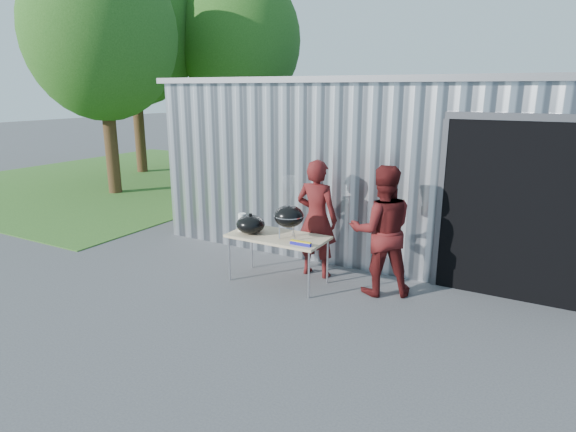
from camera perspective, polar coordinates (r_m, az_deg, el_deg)
The scene contains 14 objects.
ground at distance 7.05m, azimuth -3.23°, elevation -9.53°, with size 80.00×80.00×0.00m, color #414144.
building at distance 10.40m, azimuth 14.90°, elevation 6.81°, with size 8.20×6.20×3.10m.
grass_patch at distance 17.15m, azimuth -18.06°, elevation 4.40°, with size 10.00×12.00×0.02m, color #2D591E.
tree_left at distance 14.52m, azimuth -21.30°, elevation 19.52°, with size 4.01×4.01×6.64m.
tree_mid at distance 18.06m, azimuth -18.07°, elevation 20.52°, with size 4.54×4.54×7.52m.
tree_far at distance 17.59m, azimuth -5.73°, elevation 19.96°, with size 4.16×4.16×6.89m.
folding_table at distance 7.31m, azimuth -1.20°, elevation -2.63°, with size 1.50×0.75×0.75m.
kettle_grill at distance 7.05m, azimuth 0.10°, elevation 0.59°, with size 0.45×0.45×0.94m.
grill_lid at distance 7.40m, azimuth -4.45°, elevation -0.98°, with size 0.44×0.44×0.32m.
paper_towels at distance 7.54m, azimuth -5.44°, elevation -0.72°, with size 0.12×0.12×0.28m, color white.
white_tub at distance 7.72m, azimuth -4.03°, elevation -1.02°, with size 0.20×0.15×0.10m, color white.
foil_box at distance 6.84m, azimuth 1.51°, elevation -3.25°, with size 0.32×0.06×0.06m.
person_cook at distance 7.54m, azimuth 3.41°, elevation -0.32°, with size 0.68×0.45×1.87m, color #4E1212.
person_bystander at distance 6.99m, azimuth 11.04°, elevation -1.73°, with size 0.92×0.72×1.89m, color #4E1212.
Camera 1 is at (3.48, -5.40, 2.91)m, focal length 30.00 mm.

